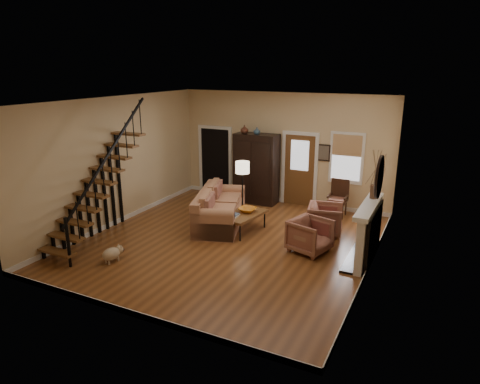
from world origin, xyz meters
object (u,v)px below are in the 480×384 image
at_px(armoire, 256,169).
at_px(armchair_right, 325,219).
at_px(sofa, 220,208).
at_px(side_chair, 338,199).
at_px(coffee_table, 243,222).
at_px(armchair_left, 310,236).
at_px(floor_lamp, 242,191).

relative_size(armoire, armchair_right, 2.51).
bearing_deg(armchair_right, sofa, 89.96).
bearing_deg(side_chair, coffee_table, -130.16).
bearing_deg(armchair_left, floor_lamp, 78.64).
distance_m(armoire, coffee_table, 2.61).
height_order(armoire, coffee_table, armoire).
height_order(sofa, floor_lamp, floor_lamp).
distance_m(sofa, armchair_left, 2.71).
bearing_deg(side_chair, floor_lamp, -147.44).
relative_size(floor_lamp, side_chair, 1.58).
height_order(armoire, floor_lamp, armoire).
relative_size(armchair_left, side_chair, 0.82).
bearing_deg(sofa, floor_lamp, 37.06).
distance_m(sofa, armchair_right, 2.72).
xyz_separation_m(armoire, armchair_left, (2.58, -2.82, -0.67)).
height_order(armchair_left, armchair_right, armchair_right).
xyz_separation_m(sofa, side_chair, (2.61, 1.99, 0.06)).
bearing_deg(armoire, armchair_left, -47.51).
bearing_deg(floor_lamp, armoire, 101.13).
xyz_separation_m(armoire, floor_lamp, (0.32, -1.62, -0.24)).
bearing_deg(floor_lamp, coffee_table, -62.97).
height_order(sofa, coffee_table, sofa).
bearing_deg(coffee_table, armchair_right, 21.55).
bearing_deg(sofa, side_chair, 18.26).
bearing_deg(sofa, armoire, 69.40).
bearing_deg(armoire, armchair_right, -32.21).
bearing_deg(armoire, coffee_table, -73.48).
bearing_deg(floor_lamp, sofa, -123.90).
xyz_separation_m(armoire, coffee_table, (0.71, -2.38, -0.81)).
bearing_deg(sofa, armchair_right, -7.33).
height_order(coffee_table, floor_lamp, floor_lamp).
height_order(sofa, armchair_left, sofa).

